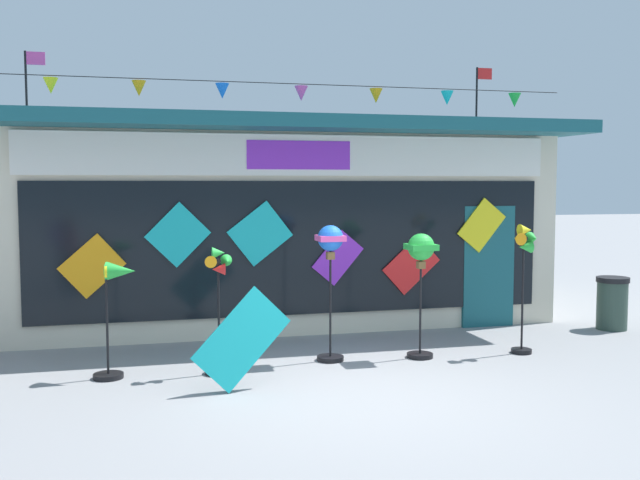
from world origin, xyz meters
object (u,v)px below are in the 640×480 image
at_px(wind_spinner_center_left, 330,256).
at_px(wind_spinner_right, 524,262).
at_px(kite_shop_building, 270,219).
at_px(trash_bin, 612,303).
at_px(display_kite_on_ground, 242,339).
at_px(wind_spinner_left, 219,303).
at_px(wind_spinner_far_left, 116,303).
at_px(wind_spinner_center_right, 421,260).

distance_m(wind_spinner_center_left, wind_spinner_right, 2.73).
distance_m(kite_shop_building, trash_bin, 6.12).
bearing_deg(display_kite_on_ground, wind_spinner_left, 103.08).
height_order(wind_spinner_right, trash_bin, wind_spinner_right).
xyz_separation_m(wind_spinner_right, trash_bin, (2.27, 1.16, -0.85)).
bearing_deg(trash_bin, wind_spinner_far_left, -172.08).
relative_size(wind_spinner_far_left, display_kite_on_ground, 1.30).
distance_m(kite_shop_building, display_kite_on_ground, 5.43).
distance_m(wind_spinner_far_left, wind_spinner_left, 1.23).
height_order(wind_spinner_right, display_kite_on_ground, wind_spinner_right).
xyz_separation_m(kite_shop_building, wind_spinner_far_left, (-2.66, -4.27, -0.78)).
height_order(kite_shop_building, display_kite_on_ground, kite_shop_building).
relative_size(kite_shop_building, trash_bin, 10.88).
distance_m(wind_spinner_right, trash_bin, 2.69).
height_order(wind_spinner_far_left, wind_spinner_left, wind_spinner_left).
relative_size(wind_spinner_far_left, wind_spinner_right, 0.79).
relative_size(wind_spinner_left, display_kite_on_ground, 1.46).
xyz_separation_m(kite_shop_building, wind_spinner_right, (2.79, -4.35, -0.42)).
bearing_deg(wind_spinner_left, kite_shop_building, 71.92).
relative_size(kite_shop_building, display_kite_on_ground, 8.50).
height_order(wind_spinner_center_right, trash_bin, wind_spinner_center_right).
bearing_deg(wind_spinner_far_left, kite_shop_building, 58.05).
bearing_deg(kite_shop_building, wind_spinner_right, -57.38).
distance_m(kite_shop_building, wind_spinner_far_left, 5.09).
bearing_deg(wind_spinner_center_right, wind_spinner_center_left, 173.52).
height_order(kite_shop_building, wind_spinner_right, kite_shop_building).
xyz_separation_m(wind_spinner_center_right, trash_bin, (3.75, 1.02, -0.90)).
relative_size(wind_spinner_center_right, display_kite_on_ground, 1.55).
height_order(wind_spinner_center_left, wind_spinner_right, wind_spinner_center_left).
xyz_separation_m(wind_spinner_right, display_kite_on_ground, (-4.05, -0.81, -0.69)).
xyz_separation_m(wind_spinner_center_right, wind_spinner_right, (1.48, -0.13, -0.05)).
bearing_deg(wind_spinner_center_left, trash_bin, 10.05).
relative_size(trash_bin, display_kite_on_ground, 0.78).
bearing_deg(display_kite_on_ground, wind_spinner_far_left, 147.45).
height_order(wind_spinner_far_left, display_kite_on_ground, wind_spinner_far_left).
bearing_deg(kite_shop_building, wind_spinner_left, -108.08).
distance_m(wind_spinner_left, wind_spinner_center_left, 1.64).
bearing_deg(wind_spinner_right, wind_spinner_center_right, 174.80).
height_order(wind_spinner_center_right, wind_spinner_right, wind_spinner_right).
xyz_separation_m(wind_spinner_left, wind_spinner_center_left, (1.52, 0.33, 0.51)).
bearing_deg(wind_spinner_far_left, trash_bin, 7.92).
bearing_deg(wind_spinner_center_right, wind_spinner_far_left, -179.24).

